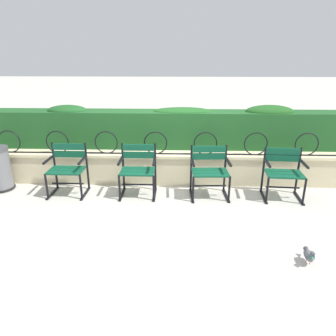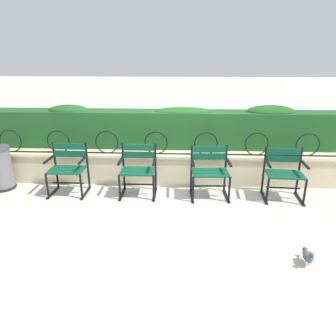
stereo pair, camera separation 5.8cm
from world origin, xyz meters
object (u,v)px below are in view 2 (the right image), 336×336
park_chair_centre_left (138,168)px  pigeon_near_chairs (308,256)px  trash_bin (0,169)px  park_chair_centre_right (210,170)px  park_chair_rightmost (284,172)px  park_chair_leftmost (68,167)px

park_chair_centre_left → pigeon_near_chairs: bearing=-40.1°
pigeon_near_chairs → trash_bin: size_ratio=0.37×
park_chair_centre_right → trash_bin: park_chair_centre_right is taller
park_chair_centre_right → trash_bin: (-3.68, 0.11, -0.09)m
park_chair_rightmost → park_chair_centre_right: bearing=178.9°
park_chair_leftmost → park_chair_centre_left: 1.21m
park_chair_leftmost → pigeon_near_chairs: bearing=-28.6°
park_chair_rightmost → trash_bin: (-4.90, 0.13, -0.09)m
park_chair_centre_left → pigeon_near_chairs: size_ratio=2.96×
park_chair_leftmost → trash_bin: park_chair_leftmost is taller
park_chair_centre_left → trash_bin: park_chair_centre_left is taller
park_chair_leftmost → park_chair_centre_right: 2.42m
park_chair_leftmost → pigeon_near_chairs: park_chair_leftmost is taller
park_chair_leftmost → pigeon_near_chairs: 3.90m
park_chair_rightmost → trash_bin: size_ratio=1.06×
park_chair_centre_left → park_chair_centre_right: size_ratio=1.02×
park_chair_leftmost → pigeon_near_chairs: (3.41, -1.86, -0.35)m
park_chair_rightmost → trash_bin: bearing=178.5°
park_chair_centre_left → trash_bin: size_ratio=1.10×
park_chair_centre_right → pigeon_near_chairs: park_chair_centre_right is taller
park_chair_centre_right → trash_bin: bearing=178.4°
trash_bin → park_chair_centre_left: bearing=-2.2°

